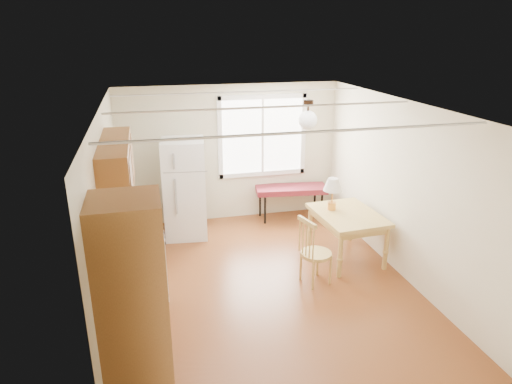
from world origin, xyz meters
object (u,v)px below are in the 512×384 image
object	(u,v)px
refrigerator	(185,189)
chair	(311,248)
bench	(291,190)
dining_table	(347,219)

from	to	relation	value
refrigerator	chair	bearing A→B (deg)	-47.61
refrigerator	bench	world-z (taller)	refrigerator
dining_table	bench	bearing A→B (deg)	96.73
refrigerator	chair	xyz separation A→B (m)	(1.52, -2.08, -0.28)
dining_table	chair	distance (m)	1.04
dining_table	chair	bearing A→B (deg)	-146.35
refrigerator	bench	size ratio (longest dim) A/B	1.23
refrigerator	dining_table	bearing A→B (deg)	-25.49
bench	chair	size ratio (longest dim) A/B	1.39
chair	bench	bearing A→B (deg)	62.80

